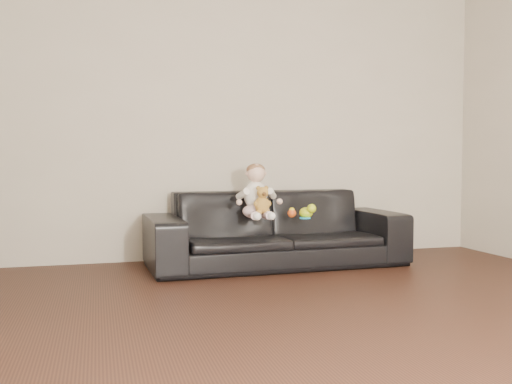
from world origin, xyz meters
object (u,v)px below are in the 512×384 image
object	(u,v)px
sofa	(276,228)
baby	(256,194)
toy_green	(306,213)
toy_blue_disc	(305,218)
toy_rattle	(292,213)
teddy_bear	(262,200)

from	to	relation	value
sofa	baby	distance (m)	0.38
toy_green	toy_blue_disc	xyz separation A→B (m)	(-0.02, -0.03, -0.04)
sofa	toy_rattle	world-z (taller)	sofa
baby	toy_blue_disc	xyz separation A→B (m)	(0.39, -0.11, -0.19)
baby	teddy_bear	xyz separation A→B (m)	(0.01, -0.14, -0.04)
teddy_bear	toy_green	bearing A→B (deg)	16.66
sofa	toy_green	size ratio (longest dim) A/B	16.28
toy_green	toy_blue_disc	size ratio (longest dim) A/B	1.43
toy_blue_disc	toy_rattle	bearing A→B (deg)	123.45
baby	teddy_bear	distance (m)	0.14
sofa	toy_rattle	size ratio (longest dim) A/B	29.40
baby	teddy_bear	bearing A→B (deg)	-77.81
teddy_bear	toy_green	distance (m)	0.42
toy_blue_disc	teddy_bear	bearing A→B (deg)	-174.98
teddy_bear	sofa	bearing A→B (deg)	59.88
baby	toy_blue_disc	bearing A→B (deg)	-7.23
baby	toy_blue_disc	distance (m)	0.44
sofa	toy_green	world-z (taller)	sofa
toy_rattle	sofa	bearing A→B (deg)	134.36
toy_rattle	toy_blue_disc	size ratio (longest dim) A/B	0.79
teddy_bear	toy_rattle	bearing A→B (deg)	33.27
toy_rattle	toy_blue_disc	distance (m)	0.14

